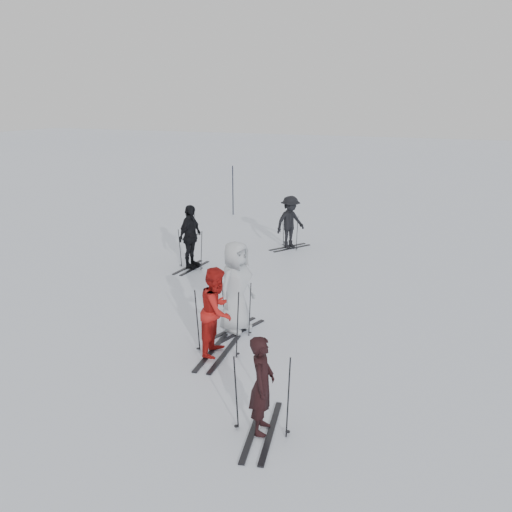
{
  "coord_description": "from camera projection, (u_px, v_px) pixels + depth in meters",
  "views": [
    {
      "loc": [
        5.56,
        -11.85,
        4.96
      ],
      "look_at": [
        0.0,
        1.0,
        1.0
      ],
      "focal_mm": 40.0,
      "sensor_mm": 36.0,
      "label": 1
    }
  ],
  "objects": [
    {
      "name": "skis_red",
      "position": [
        217.0,
        322.0,
        11.16
      ],
      "size": [
        1.98,
        1.22,
        1.36
      ],
      "primitive_type": null,
      "rotation": [
        0.0,
        0.0,
        1.7
      ],
      "color": "black",
      "rests_on": "ground"
    },
    {
      "name": "skis_uphill_left",
      "position": [
        191.0,
        249.0,
        16.79
      ],
      "size": [
        1.66,
        0.91,
        1.2
      ],
      "primitive_type": null,
      "rotation": [
        0.0,
        0.0,
        1.55
      ],
      "color": "black",
      "rests_on": "ground"
    },
    {
      "name": "ground",
      "position": [
        240.0,
        305.0,
        13.94
      ],
      "size": [
        120.0,
        120.0,
        0.0
      ],
      "primitive_type": "plane",
      "color": "silver",
      "rests_on": "ground"
    },
    {
      "name": "skis_grey",
      "position": [
        236.0,
        305.0,
        12.29
      ],
      "size": [
        1.8,
        1.22,
        1.2
      ],
      "primitive_type": null,
      "rotation": [
        0.0,
        0.0,
        1.34
      ],
      "color": "black",
      "rests_on": "ground"
    },
    {
      "name": "skis_near_dark",
      "position": [
        262.0,
        394.0,
        8.53
      ],
      "size": [
        1.94,
        1.31,
        1.3
      ],
      "primitive_type": null,
      "rotation": [
        0.0,
        0.0,
        1.79
      ],
      "color": "black",
      "rests_on": "ground"
    },
    {
      "name": "skis_uphill_far",
      "position": [
        290.0,
        231.0,
        19.05
      ],
      "size": [
        1.82,
        1.54,
        1.17
      ],
      "primitive_type": null,
      "rotation": [
        0.0,
        0.0,
        1.05
      ],
      "color": "black",
      "rests_on": "ground"
    },
    {
      "name": "skier_uphill_left",
      "position": [
        190.0,
        238.0,
        16.7
      ],
      "size": [
        0.48,
        1.11,
        1.87
      ],
      "primitive_type": "imported",
      "rotation": [
        0.0,
        0.0,
        1.55
      ],
      "color": "black",
      "rests_on": "ground"
    },
    {
      "name": "skier_red",
      "position": [
        217.0,
        312.0,
        11.11
      ],
      "size": [
        0.77,
        0.93,
        1.76
      ],
      "primitive_type": "imported",
      "rotation": [
        0.0,
        0.0,
        1.7
      ],
      "color": "#A71612",
      "rests_on": "ground"
    },
    {
      "name": "skier_uphill_far",
      "position": [
        290.0,
        223.0,
        18.97
      ],
      "size": [
        1.12,
        1.29,
        1.74
      ],
      "primitive_type": "imported",
      "rotation": [
        0.0,
        0.0,
        1.05
      ],
      "color": "black",
      "rests_on": "ground"
    },
    {
      "name": "skier_near_dark",
      "position": [
        262.0,
        386.0,
        8.5
      ],
      "size": [
        0.48,
        0.63,
        1.55
      ],
      "primitive_type": "imported",
      "rotation": [
        0.0,
        0.0,
        1.79
      ],
      "color": "black",
      "rests_on": "ground"
    },
    {
      "name": "skier_grey",
      "position": [
        236.0,
        288.0,
        12.18
      ],
      "size": [
        0.84,
        1.09,
        1.98
      ],
      "primitive_type": "imported",
      "rotation": [
        0.0,
        0.0,
        1.34
      ],
      "color": "#A9AFB3",
      "rests_on": "ground"
    },
    {
      "name": "piste_marker",
      "position": [
        233.0,
        190.0,
        24.3
      ],
      "size": [
        0.05,
        0.05,
        2.1
      ],
      "primitive_type": "cylinder",
      "rotation": [
        0.0,
        0.0,
        -0.15
      ],
      "color": "black",
      "rests_on": "ground"
    }
  ]
}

